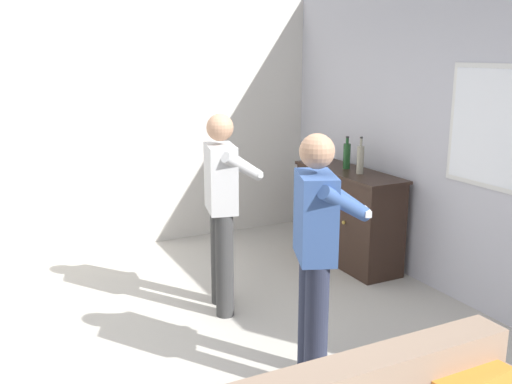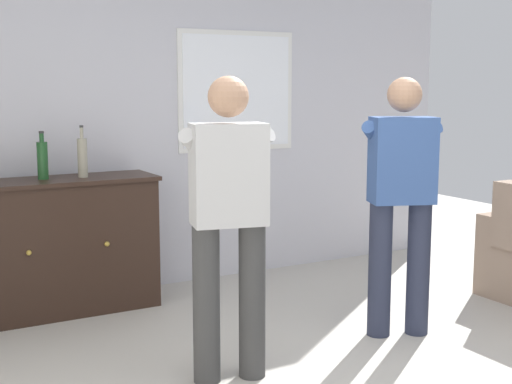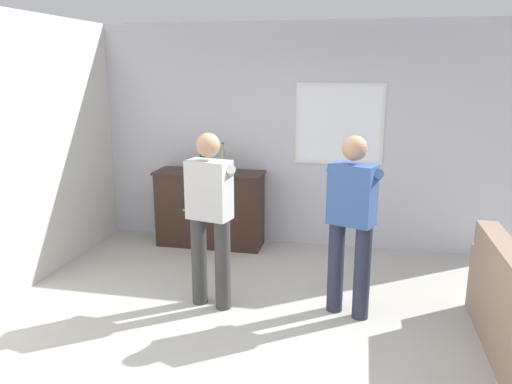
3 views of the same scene
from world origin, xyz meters
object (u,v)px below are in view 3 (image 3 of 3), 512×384
(sideboard_cabinet, at_px, (210,208))
(bottle_liquor_amber, at_px, (203,160))
(bottle_wine_green, at_px, (223,161))
(person_standing_left, at_px, (210,212))
(person_standing_right, at_px, (352,218))

(sideboard_cabinet, relative_size, bottle_liquor_amber, 4.09)
(sideboard_cabinet, xyz_separation_m, bottle_liquor_amber, (-0.09, 0.03, 0.62))
(bottle_wine_green, relative_size, person_standing_left, 0.22)
(bottle_liquor_amber, relative_size, person_standing_right, 0.20)
(sideboard_cabinet, distance_m, person_standing_left, 1.77)
(sideboard_cabinet, bearing_deg, bottle_wine_green, 0.21)
(bottle_liquor_amber, height_order, person_standing_right, person_standing_right)
(bottle_liquor_amber, bearing_deg, sideboard_cabinet, -18.68)
(bottle_liquor_amber, xyz_separation_m, person_standing_left, (0.61, -1.67, -0.18))
(sideboard_cabinet, bearing_deg, bottle_liquor_amber, 161.32)
(sideboard_cabinet, distance_m, person_standing_right, 2.42)
(bottle_liquor_amber, relative_size, person_standing_left, 0.20)
(person_standing_left, bearing_deg, person_standing_right, 4.15)
(sideboard_cabinet, xyz_separation_m, person_standing_right, (1.81, -1.54, 0.45))
(bottle_liquor_amber, height_order, person_standing_left, person_standing_left)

